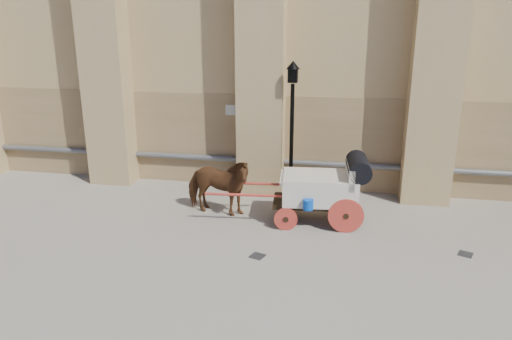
# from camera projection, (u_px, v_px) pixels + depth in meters

# --- Properties ---
(ground) EXTENTS (90.00, 90.00, 0.00)m
(ground) POSITION_uv_depth(u_px,v_px,m) (275.00, 241.00, 12.49)
(ground) COLOR slate
(ground) RESTS_ON ground
(horse) EXTENTS (2.12, 1.20, 1.69)m
(horse) POSITION_uv_depth(u_px,v_px,m) (218.00, 186.00, 13.89)
(horse) COLOR brown
(horse) RESTS_ON ground
(carriage) EXTENTS (4.40, 1.65, 1.89)m
(carriage) POSITION_uv_depth(u_px,v_px,m) (325.00, 187.00, 13.32)
(carriage) COLOR black
(carriage) RESTS_ON ground
(street_lamp) EXTENTS (0.39, 0.39, 4.16)m
(street_lamp) POSITION_uv_depth(u_px,v_px,m) (292.00, 128.00, 14.64)
(street_lamp) COLOR black
(street_lamp) RESTS_ON ground
(drain_grate_near) EXTENTS (0.41, 0.41, 0.01)m
(drain_grate_near) POSITION_uv_depth(u_px,v_px,m) (257.00, 256.00, 11.72)
(drain_grate_near) COLOR black
(drain_grate_near) RESTS_ON ground
(drain_grate_far) EXTENTS (0.41, 0.41, 0.01)m
(drain_grate_far) POSITION_uv_depth(u_px,v_px,m) (465.00, 254.00, 11.81)
(drain_grate_far) COLOR black
(drain_grate_far) RESTS_ON ground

